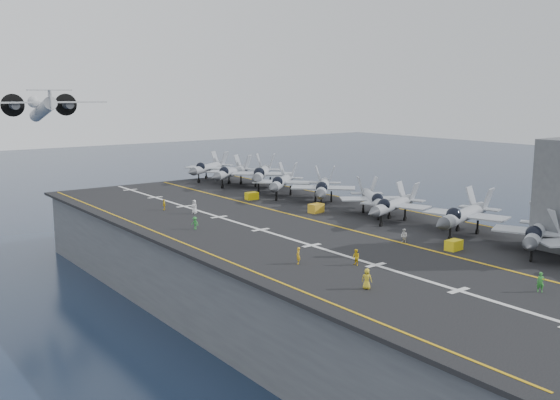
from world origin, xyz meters
TOP-DOWN VIEW (x-y plane):
  - ground at (0.00, 0.00)m, footprint 500.00×500.00m
  - hull at (0.00, 0.00)m, footprint 36.00×90.00m
  - flight_deck at (0.00, 0.00)m, footprint 38.00×92.00m
  - foul_line at (3.00, 0.00)m, footprint 0.35×90.00m
  - landing_centerline at (-6.00, 0.00)m, footprint 0.50×90.00m
  - deck_edge_port at (-17.00, 0.00)m, footprint 0.25×90.00m
  - deck_edge_stbd at (18.50, 0.00)m, footprint 0.25×90.00m
  - fighter_jet_1 at (11.14, -26.80)m, footprint 16.36×14.11m
  - fighter_jet_2 at (12.05, -16.71)m, footprint 16.91×13.61m
  - fighter_jet_3 at (11.05, -6.26)m, footprint 15.72×13.02m
  - fighter_jet_4 at (12.31, -1.28)m, footprint 14.98×16.17m
  - fighter_jet_5 at (12.39, 9.61)m, footprint 17.44×17.58m
  - fighter_jet_6 at (11.18, 18.58)m, footprint 17.19×16.74m
  - fighter_jet_7 at (13.42, 27.49)m, footprint 18.83×19.23m
  - fighter_jet_8 at (11.30, 34.14)m, footprint 17.55×16.19m
  - tow_cart_a at (5.11, -20.78)m, footprint 1.97×1.38m
  - tow_cart_b at (6.80, 4.54)m, footprint 2.32×1.72m
  - tow_cart_c at (5.54, 18.98)m, footprint 2.05×1.43m
  - crew_0 at (-12.06, -24.90)m, footprint 1.22×1.33m
  - crew_1 at (-11.87, -15.00)m, footprint 1.14×1.23m
  - crew_2 at (-7.60, -18.84)m, footprint 0.74×1.04m
  - crew_3 at (-12.36, 5.22)m, footprint 0.97×1.13m
  - crew_4 at (-9.70, 19.21)m, footprint 1.08×1.14m
  - crew_5 at (-7.51, 14.16)m, footprint 1.20×1.40m
  - crew_6 at (-0.65, -34.39)m, footprint 1.19×1.26m
  - crew_7 at (3.26, -15.30)m, footprint 0.71×1.02m
  - transport_plane at (-16.00, 54.21)m, footprint 23.94×17.41m
  - fighter_jet_9 at (11.30, 42.64)m, footprint 17.55×16.19m

SIDE VIEW (x-z plane):
  - ground at x=0.00m, z-range 0.00..0.00m
  - hull at x=0.00m, z-range 0.00..10.00m
  - flight_deck at x=0.00m, z-range 10.00..10.40m
  - foul_line at x=3.00m, z-range 10.41..10.43m
  - landing_centerline at x=-6.00m, z-range 10.41..10.43m
  - deck_edge_port at x=-17.00m, z-range 10.41..10.43m
  - deck_edge_stbd at x=18.50m, z-range 10.41..10.43m
  - tow_cart_a at x=5.11m, z-range 10.40..11.52m
  - tow_cart_c at x=5.54m, z-range 10.40..11.57m
  - tow_cart_b at x=6.80m, z-range 10.40..11.67m
  - crew_3 at x=-12.36m, z-range 10.40..11.99m
  - crew_4 at x=-9.70m, z-range 10.40..11.99m
  - crew_7 at x=3.26m, z-range 10.40..12.03m
  - crew_2 at x=-7.60m, z-range 10.40..12.05m
  - crew_1 at x=-11.87m, z-range 10.40..12.10m
  - crew_6 at x=-0.65m, z-range 10.40..12.15m
  - crew_0 at x=-12.06m, z-range 10.40..12.24m
  - crew_5 at x=-7.51m, z-range 10.40..12.38m
  - fighter_jet_4 at x=12.31m, z-range 10.40..15.07m
  - fighter_jet_3 at x=11.05m, z-range 10.40..15.08m
  - fighter_jet_1 at x=11.14m, z-range 10.40..15.18m
  - fighter_jet_6 at x=11.18m, z-range 10.40..15.41m
  - fighter_jet_8 at x=11.30m, z-range 10.40..15.47m
  - fighter_jet_9 at x=11.30m, z-range 10.40..15.47m
  - fighter_jet_2 at x=12.05m, z-range 10.40..15.51m
  - fighter_jet_5 at x=12.39m, z-range 10.40..15.56m
  - fighter_jet_7 at x=13.42m, z-range 10.40..16.01m
  - transport_plane at x=-16.00m, z-range 21.48..26.83m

